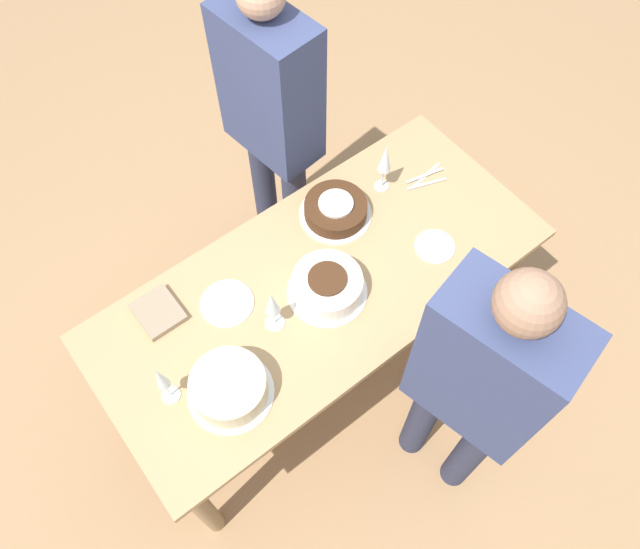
{
  "coord_description": "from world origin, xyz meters",
  "views": [
    {
      "loc": [
        0.69,
        0.89,
        2.76
      ],
      "look_at": [
        0.0,
        0.0,
        0.8
      ],
      "focal_mm": 35.0,
      "sensor_mm": 36.0,
      "label": 1
    }
  ],
  "objects_px": {
    "wine_glass_far": "(161,379)",
    "cake_center_white": "(327,286)",
    "cake_front_chocolate": "(336,209)",
    "cake_back_decorated": "(229,388)",
    "wine_glass_near": "(272,305)",
    "person_cutting": "(272,112)",
    "wine_glass_extra": "(385,159)",
    "person_watching": "(478,383)"
  },
  "relations": [
    {
      "from": "wine_glass_near",
      "to": "person_cutting",
      "type": "relative_size",
      "value": 0.14
    },
    {
      "from": "wine_glass_near",
      "to": "wine_glass_extra",
      "type": "height_order",
      "value": "wine_glass_extra"
    },
    {
      "from": "person_watching",
      "to": "wine_glass_extra",
      "type": "bearing_deg",
      "value": -35.72
    },
    {
      "from": "cake_back_decorated",
      "to": "wine_glass_extra",
      "type": "bearing_deg",
      "value": -160.04
    },
    {
      "from": "cake_back_decorated",
      "to": "person_watching",
      "type": "height_order",
      "value": "person_watching"
    },
    {
      "from": "cake_front_chocolate",
      "to": "cake_back_decorated",
      "type": "xyz_separation_m",
      "value": [
        0.73,
        0.36,
        0.02
      ]
    },
    {
      "from": "cake_front_chocolate",
      "to": "person_cutting",
      "type": "xyz_separation_m",
      "value": [
        -0.03,
        -0.45,
        0.15
      ]
    },
    {
      "from": "cake_center_white",
      "to": "wine_glass_extra",
      "type": "distance_m",
      "value": 0.55
    },
    {
      "from": "cake_center_white",
      "to": "wine_glass_extra",
      "type": "bearing_deg",
      "value": -152.47
    },
    {
      "from": "cake_front_chocolate",
      "to": "cake_back_decorated",
      "type": "height_order",
      "value": "cake_back_decorated"
    },
    {
      "from": "cake_center_white",
      "to": "wine_glass_far",
      "type": "bearing_deg",
      "value": -1.04
    },
    {
      "from": "cake_center_white",
      "to": "wine_glass_far",
      "type": "distance_m",
      "value": 0.67
    },
    {
      "from": "wine_glass_far",
      "to": "cake_front_chocolate",
      "type": "bearing_deg",
      "value": -165.0
    },
    {
      "from": "cake_back_decorated",
      "to": "wine_glass_extra",
      "type": "height_order",
      "value": "wine_glass_extra"
    },
    {
      "from": "cake_front_chocolate",
      "to": "wine_glass_near",
      "type": "distance_m",
      "value": 0.53
    },
    {
      "from": "cake_back_decorated",
      "to": "cake_front_chocolate",
      "type": "bearing_deg",
      "value": -154.1
    },
    {
      "from": "cake_back_decorated",
      "to": "person_cutting",
      "type": "xyz_separation_m",
      "value": [
        -0.76,
        -0.81,
        0.13
      ]
    },
    {
      "from": "cake_front_chocolate",
      "to": "wine_glass_extra",
      "type": "distance_m",
      "value": 0.27
    },
    {
      "from": "person_cutting",
      "to": "person_watching",
      "type": "distance_m",
      "value": 1.33
    },
    {
      "from": "person_cutting",
      "to": "wine_glass_far",
      "type": "bearing_deg",
      "value": -59.87
    },
    {
      "from": "wine_glass_near",
      "to": "wine_glass_far",
      "type": "xyz_separation_m",
      "value": [
        0.43,
        0.0,
        0.01
      ]
    },
    {
      "from": "cake_center_white",
      "to": "wine_glass_near",
      "type": "xyz_separation_m",
      "value": [
        0.22,
        -0.02,
        0.1
      ]
    },
    {
      "from": "wine_glass_far",
      "to": "person_watching",
      "type": "relative_size",
      "value": 0.15
    },
    {
      "from": "cake_back_decorated",
      "to": "wine_glass_far",
      "type": "relative_size",
      "value": 1.28
    },
    {
      "from": "wine_glass_extra",
      "to": "wine_glass_far",
      "type": "bearing_deg",
      "value": 11.77
    },
    {
      "from": "cake_front_chocolate",
      "to": "cake_back_decorated",
      "type": "distance_m",
      "value": 0.82
    },
    {
      "from": "wine_glass_near",
      "to": "wine_glass_far",
      "type": "bearing_deg",
      "value": 0.53
    },
    {
      "from": "cake_front_chocolate",
      "to": "wine_glass_extra",
      "type": "bearing_deg",
      "value": 178.85
    },
    {
      "from": "cake_center_white",
      "to": "wine_glass_extra",
      "type": "relative_size",
      "value": 1.23
    },
    {
      "from": "wine_glass_extra",
      "to": "person_cutting",
      "type": "distance_m",
      "value": 0.5
    },
    {
      "from": "cake_back_decorated",
      "to": "wine_glass_far",
      "type": "xyz_separation_m",
      "value": [
        0.16,
        -0.12,
        0.1
      ]
    },
    {
      "from": "wine_glass_far",
      "to": "cake_center_white",
      "type": "bearing_deg",
      "value": 178.96
    },
    {
      "from": "cake_back_decorated",
      "to": "wine_glass_far",
      "type": "height_order",
      "value": "wine_glass_far"
    },
    {
      "from": "cake_center_white",
      "to": "wine_glass_far",
      "type": "relative_size",
      "value": 1.29
    },
    {
      "from": "cake_back_decorated",
      "to": "cake_center_white",
      "type": "bearing_deg",
      "value": -168.09
    },
    {
      "from": "cake_back_decorated",
      "to": "person_watching",
      "type": "relative_size",
      "value": 0.19
    },
    {
      "from": "wine_glass_extra",
      "to": "wine_glass_near",
      "type": "bearing_deg",
      "value": 18.32
    },
    {
      "from": "wine_glass_near",
      "to": "person_cutting",
      "type": "xyz_separation_m",
      "value": [
        -0.49,
        -0.69,
        0.04
      ]
    },
    {
      "from": "wine_glass_far",
      "to": "person_watching",
      "type": "xyz_separation_m",
      "value": [
        -0.77,
        0.62,
        0.03
      ]
    },
    {
      "from": "cake_back_decorated",
      "to": "person_cutting",
      "type": "relative_size",
      "value": 0.19
    },
    {
      "from": "cake_center_white",
      "to": "person_cutting",
      "type": "height_order",
      "value": "person_cutting"
    },
    {
      "from": "person_watching",
      "to": "wine_glass_far",
      "type": "bearing_deg",
      "value": 38.17
    }
  ]
}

